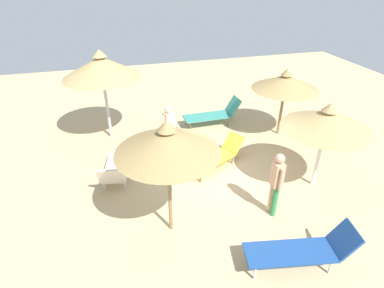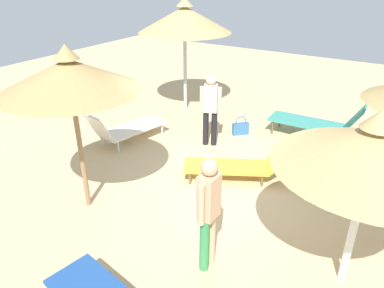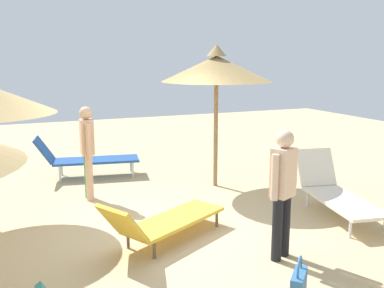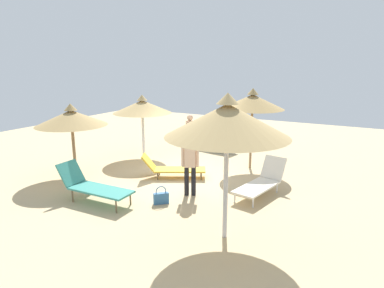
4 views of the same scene
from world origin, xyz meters
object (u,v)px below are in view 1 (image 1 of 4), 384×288
object	(u,v)px
person_standing_edge	(276,181)
person_standing_far_right	(169,127)
parasol_umbrella_front	(167,141)
lounge_chair_near_right	(217,156)
parasol_umbrella_far_left	(286,82)
lounge_chair_center	(303,249)
lounge_chair_near_left	(214,114)
handbag	(175,135)
parasol_umbrella_far_right	(328,120)
parasol_umbrella_edge	(101,67)
lounge_chair_back	(116,169)

from	to	relation	value
person_standing_edge	person_standing_far_right	bearing A→B (deg)	-60.99
parasol_umbrella_front	lounge_chair_near_right	distance (m)	3.50
parasol_umbrella_far_left	person_standing_edge	world-z (taller)	parasol_umbrella_far_left
parasol_umbrella_front	lounge_chair_center	xyz separation A→B (m)	(-2.32, 1.66, -1.90)
lounge_chair_near_left	person_standing_edge	bearing A→B (deg)	87.80
lounge_chair_near_right	handbag	xyz separation A→B (m)	(0.86, -1.91, -0.15)
parasol_umbrella_far_right	parasol_umbrella_far_left	distance (m)	3.00
parasol_umbrella_far_right	person_standing_edge	distance (m)	2.08
parasol_umbrella_front	person_standing_edge	xyz separation A→B (m)	(-2.48, 0.13, -1.35)
handbag	parasol_umbrella_far_left	bearing A→B (deg)	171.80
parasol_umbrella_edge	lounge_chair_near_right	distance (m)	4.60
parasol_umbrella_far_right	lounge_chair_near_left	bearing A→B (deg)	-70.80
parasol_umbrella_far_right	parasol_umbrella_edge	xyz separation A→B (m)	(5.28, -4.28, 0.53)
parasol_umbrella_far_right	lounge_chair_near_right	xyz separation A→B (m)	(2.27, -1.57, -1.65)
parasol_umbrella_edge	lounge_chair_near_left	size ratio (longest dim) A/B	1.44
parasol_umbrella_far_left	lounge_chair_center	distance (m)	5.92
parasol_umbrella_edge	person_standing_far_right	world-z (taller)	parasol_umbrella_edge
parasol_umbrella_front	lounge_chair_center	world-z (taller)	parasol_umbrella_front
parasol_umbrella_edge	parasol_umbrella_front	bearing A→B (deg)	103.10
lounge_chair_near_left	handbag	size ratio (longest dim) A/B	4.37
parasol_umbrella_far_left	handbag	bearing A→B (deg)	-8.20
parasol_umbrella_front	lounge_chair_near_right	bearing A→B (deg)	-130.62
parasol_umbrella_far_left	person_standing_far_right	world-z (taller)	parasol_umbrella_far_left
lounge_chair_back	handbag	bearing A→B (deg)	-138.15
lounge_chair_near_left	parasol_umbrella_far_right	bearing A→B (deg)	109.20
lounge_chair_near_left	parasol_umbrella_edge	bearing A→B (deg)	-0.81
parasol_umbrella_far_right	lounge_chair_near_left	size ratio (longest dim) A/B	1.15
handbag	lounge_chair_center	bearing A→B (deg)	102.85
person_standing_far_right	handbag	size ratio (longest dim) A/B	3.45
lounge_chair_near_left	person_standing_edge	distance (m)	5.00
lounge_chair_back	parasol_umbrella_far_right	bearing A→B (deg)	163.12
lounge_chair_back	person_standing_far_right	xyz separation A→B (m)	(-1.73, -1.00, 0.57)
person_standing_edge	handbag	world-z (taller)	person_standing_edge
lounge_chair_near_left	person_standing_edge	size ratio (longest dim) A/B	1.25
person_standing_far_right	parasol_umbrella_far_left	bearing A→B (deg)	-174.96
person_standing_edge	parasol_umbrella_edge	bearing A→B (deg)	-54.22
lounge_chair_near_left	handbag	bearing A→B (deg)	24.11
parasol_umbrella_front	person_standing_edge	world-z (taller)	parasol_umbrella_front
lounge_chair_back	person_standing_far_right	world-z (taller)	person_standing_far_right
parasol_umbrella_edge	lounge_chair_back	distance (m)	3.42
lounge_chair_near_left	handbag	xyz separation A→B (m)	(1.66, 0.74, -0.28)
parasol_umbrella_front	handbag	distance (m)	4.73
lounge_chair_near_right	lounge_chair_center	world-z (taller)	lounge_chair_center
lounge_chair_center	person_standing_edge	distance (m)	1.63
person_standing_edge	handbag	bearing A→B (deg)	-70.76
parasol_umbrella_edge	person_standing_edge	distance (m)	6.38
parasol_umbrella_edge	lounge_chair_near_right	bearing A→B (deg)	137.94
parasol_umbrella_far_left	handbag	xyz separation A→B (m)	(3.69, -0.53, -1.75)
parasol_umbrella_edge	parasol_umbrella_far_left	xyz separation A→B (m)	(-5.83, 1.33, -0.58)
parasol_umbrella_front	handbag	world-z (taller)	parasol_umbrella_front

